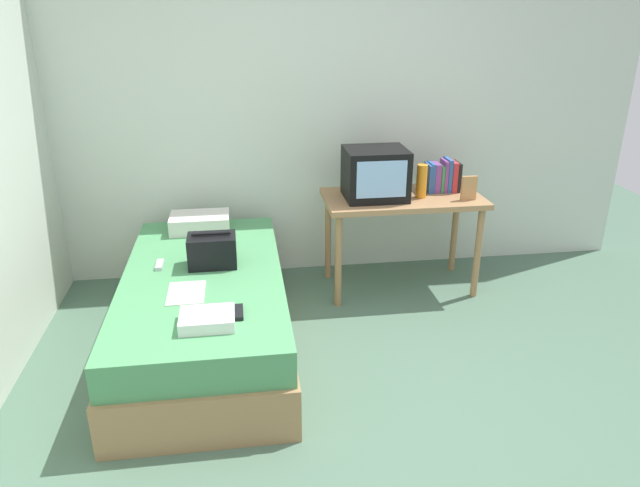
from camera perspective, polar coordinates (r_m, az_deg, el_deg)
The scene contains 14 objects.
ground_plane at distance 3.27m, azimuth 4.30°, elevation -16.41°, with size 8.00×8.00×0.00m, color #4C6B56.
wall_back at distance 4.58m, azimuth -0.59°, elevation 12.96°, with size 5.20×0.10×2.60m, color silver.
bed at distance 3.78m, azimuth -11.13°, elevation -6.40°, with size 1.00×2.00×0.51m.
desk at distance 4.38m, azimuth 8.05°, elevation 3.46°, with size 1.16×0.60×0.74m.
tv at distance 4.24m, azimuth 5.43°, elevation 6.82°, with size 0.44×0.39×0.36m.
water_bottle at distance 4.30m, azimuth 9.90°, elevation 6.02°, with size 0.08×0.08×0.24m, color orange.
book_row at distance 4.50m, azimuth 11.92°, elevation 6.44°, with size 0.25×0.16×0.25m.
picture_frame at distance 4.32m, azimuth 14.36°, elevation 5.27°, with size 0.11×0.02×0.18m, color #B27F4C.
pillow at distance 4.36m, azimuth -11.66°, elevation 2.03°, with size 0.43×0.29×0.12m, color silver.
handbag at distance 3.73m, azimuth -10.49°, elevation -0.68°, with size 0.30×0.20×0.22m.
magazine at distance 3.43m, azimuth -12.94°, elevation -4.73°, with size 0.21×0.29×0.01m, color white.
remote_dark at distance 3.16m, azimuth -7.92°, elevation -6.67°, with size 0.04×0.16×0.02m, color black.
remote_silver at distance 3.82m, azimuth -15.41°, elevation -2.01°, with size 0.04×0.14×0.02m, color #B7B7BC.
folded_towel at distance 3.08m, azimuth -10.97°, elevation -7.29°, with size 0.28×0.22×0.06m, color white.
Camera 1 is at (-0.59, -2.49, 2.03)m, focal length 32.74 mm.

